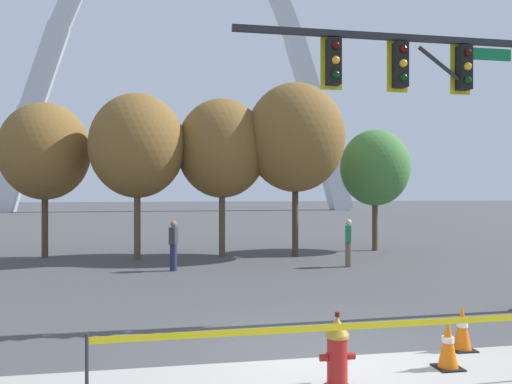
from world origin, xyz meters
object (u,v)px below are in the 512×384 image
Objects in this scene: traffic_cone_by_hydrant at (448,344)px; monument_arch at (182,60)px; traffic_cone_mid_sidewalk at (462,328)px; pedestrian_walking_left at (349,242)px; traffic_signal_gantry at (448,106)px; pedestrian_standing_center at (173,245)px; fire_hydrant at (337,353)px.

monument_arch reaches higher than traffic_cone_by_hydrant.
traffic_cone_mid_sidewalk is 8.97m from pedestrian_walking_left.
traffic_signal_gantry reaches higher than pedestrian_standing_center.
pedestrian_walking_left is (3.77, -50.52, -18.76)m from monument_arch.
pedestrian_standing_center is (-5.77, 0.16, 0.00)m from pedestrian_walking_left.
traffic_cone_by_hydrant is at bearing -121.04° from traffic_signal_gantry.
traffic_cone_by_hydrant is (1.80, 0.45, -0.11)m from fire_hydrant.
traffic_cone_by_hydrant is 63.11m from monument_arch.
monument_arch is (-2.34, 59.36, 19.22)m from traffic_cone_mid_sidewalk.
traffic_cone_mid_sidewalk is 0.46× the size of pedestrian_walking_left.
traffic_cone_by_hydrant is 0.11× the size of traffic_signal_gantry.
monument_arch reaches higher than traffic_cone_mid_sidewalk.
monument_arch is at bearing 93.43° from traffic_signal_gantry.
pedestrian_walking_left reaches higher than traffic_cone_mid_sidewalk.
pedestrian_standing_center reaches higher than traffic_cone_mid_sidewalk.
fire_hydrant is 6.21m from traffic_signal_gantry.
traffic_cone_by_hydrant is 0.46× the size of pedestrian_standing_center.
traffic_cone_mid_sidewalk is (2.48, 1.17, -0.11)m from fire_hydrant.
pedestrian_walking_left is at bearing 80.80° from traffic_cone_mid_sidewalk.
traffic_cone_mid_sidewalk is 0.02× the size of monument_arch.
fire_hydrant is at bearing -154.66° from traffic_cone_mid_sidewalk.
traffic_cone_mid_sidewalk is 0.46× the size of pedestrian_standing_center.
monument_arch is (0.14, 60.54, 19.11)m from fire_hydrant.
traffic_cone_mid_sidewalk is at bearing -116.17° from traffic_signal_gantry.
pedestrian_standing_center is (-4.33, 9.01, 0.46)m from traffic_cone_mid_sidewalk.
traffic_cone_mid_sidewalk is at bearing -99.20° from pedestrian_walking_left.
traffic_signal_gantry is 4.04× the size of pedestrian_standing_center.
pedestrian_standing_center is at bearing 128.51° from traffic_signal_gantry.
traffic_signal_gantry is 7.49m from pedestrian_walking_left.
monument_arch is at bearing 89.87° from fire_hydrant.
traffic_signal_gantry is (1.76, 2.93, 3.91)m from traffic_cone_by_hydrant.
traffic_signal_gantry reaches higher than pedestrian_walking_left.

